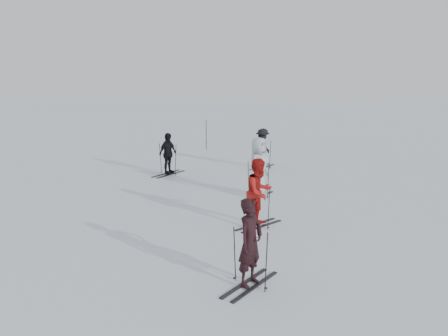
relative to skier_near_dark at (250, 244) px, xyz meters
name	(u,v)px	position (x,y,z in m)	size (l,w,h in m)	color
ground	(213,204)	(-2.88, 4.95, -0.86)	(120.00, 120.00, 0.00)	silver
skier_near_dark	(250,244)	(0.00, 0.00, 0.00)	(0.63, 0.41, 1.72)	black
skier_red	(259,193)	(-0.88, 3.46, 0.07)	(0.90, 0.70, 1.85)	#A01512
skier_grey	(258,168)	(-1.80, 6.39, 0.15)	(0.99, 0.64, 2.02)	#AAB0B4
skier_uphill_left	(168,154)	(-6.41, 8.45, 0.01)	(1.01, 0.42, 1.73)	black
skier_uphill_far	(262,148)	(-3.11, 11.31, 0.02)	(1.13, 0.65, 1.75)	black
skis_near_dark	(250,257)	(0.00, 0.00, -0.27)	(0.86, 1.62, 1.18)	black
skis_red	(259,205)	(-0.88, 3.46, -0.28)	(0.84, 1.59, 1.16)	black
skis_grey	(258,179)	(-1.80, 6.39, -0.24)	(0.90, 1.70, 1.24)	black
skis_uphill_left	(168,159)	(-6.41, 8.45, -0.19)	(0.97, 1.84, 1.34)	black
skis_uphill_far	(262,153)	(-3.11, 11.31, -0.20)	(0.95, 1.80, 1.31)	black
piste_marker	(206,135)	(-7.59, 15.15, 0.00)	(0.04, 0.04, 1.71)	black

